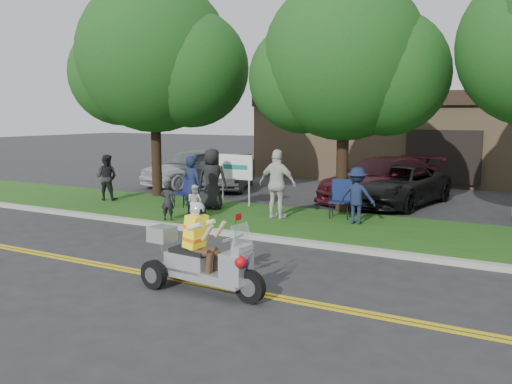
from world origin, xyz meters
The scene contains 23 objects.
ground centered at (0.00, 0.00, 0.00)m, with size 120.00×120.00×0.00m, color #28282B.
centerline_near centered at (0.00, -0.58, 0.01)m, with size 60.00×0.10×0.01m, color gold.
centerline_far centered at (0.00, -0.42, 0.01)m, with size 60.00×0.10×0.01m, color gold.
curb centered at (0.00, 3.05, 0.06)m, with size 60.00×0.25×0.12m, color #A8A89E.
grass_verge centered at (0.00, 5.20, 0.06)m, with size 60.00×4.00×0.10m, color #204913.
commercial_building centered at (2.00, 18.98, 2.01)m, with size 18.00×8.20×4.00m.
tree_left centered at (-6.44, 7.03, 4.85)m, with size 6.62×5.40×7.78m.
tree_mid centered at (0.55, 7.23, 4.43)m, with size 5.88×4.80×7.05m.
business_sign centered at (-2.90, 6.60, 1.26)m, with size 1.25×0.06×1.75m.
trike_scooter centered at (0.95, -0.87, 0.55)m, with size 2.39×0.83×1.57m.
lawn_chair_a centered at (-4.18, 5.64, 0.64)m, with size 0.60×0.61×0.95m.
lawn_chair_b centered at (0.83, 6.27, 0.71)m, with size 0.67×0.69×1.08m.
spectator_adult_left centered at (-2.99, 4.35, 0.98)m, with size 0.64×0.42×1.75m, color #151D3C.
spectator_adult_mid centered at (-7.32, 5.32, 0.89)m, with size 0.76×0.59×1.57m, color black.
spectator_adult_right centered at (-0.70, 5.26, 1.08)m, with size 1.15×0.48×1.96m, color silver.
spectator_chair_a centered at (1.52, 5.61, 0.87)m, with size 0.99×0.57×1.53m, color #16203F.
spectator_chair_b centered at (-3.16, 5.64, 1.05)m, with size 0.92×0.60×1.89m, color black.
child_left centered at (-3.23, 3.50, 0.64)m, with size 0.39×0.26×1.07m, color black.
child_right centered at (-2.62, 3.95, 0.60)m, with size 0.48×0.37×0.99m, color silver.
parked_car_far_left centered at (-7.49, 10.55, 0.80)m, with size 1.89×4.70×1.60m, color silver.
parked_car_left centered at (-5.50, 10.37, 0.71)m, with size 1.50×4.31×1.42m, color #2C2C2E.
parked_car_mid centered at (1.50, 9.77, 0.67)m, with size 2.23×4.84×1.35m, color black.
parked_car_right centered at (0.80, 10.32, 0.77)m, with size 2.16×5.30×1.54m, color #461019.
Camera 1 is at (6.21, -8.24, 3.03)m, focal length 38.00 mm.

